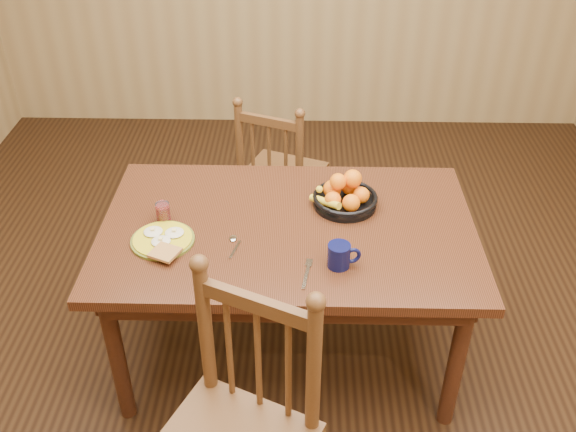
{
  "coord_description": "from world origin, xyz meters",
  "views": [
    {
      "loc": [
        0.05,
        -2.22,
        2.36
      ],
      "look_at": [
        0.0,
        0.0,
        0.8
      ],
      "focal_mm": 40.0,
      "sensor_mm": 36.0,
      "label": 1
    }
  ],
  "objects_px": {
    "breakfast_plate": "(163,240)",
    "fruit_bowl": "(345,195)",
    "dining_table": "(288,241)",
    "chair_far": "(280,175)",
    "coffee_mug": "(340,255)"
  },
  "relations": [
    {
      "from": "chair_far",
      "to": "coffee_mug",
      "type": "height_order",
      "value": "chair_far"
    },
    {
      "from": "chair_far",
      "to": "breakfast_plate",
      "type": "relative_size",
      "value": 3.08
    },
    {
      "from": "dining_table",
      "to": "breakfast_plate",
      "type": "distance_m",
      "value": 0.54
    },
    {
      "from": "dining_table",
      "to": "breakfast_plate",
      "type": "xyz_separation_m",
      "value": [
        -0.51,
        -0.13,
        0.1
      ]
    },
    {
      "from": "fruit_bowl",
      "to": "chair_far",
      "type": "bearing_deg",
      "value": 113.2
    },
    {
      "from": "breakfast_plate",
      "to": "fruit_bowl",
      "type": "bearing_deg",
      "value": 21.02
    },
    {
      "from": "coffee_mug",
      "to": "fruit_bowl",
      "type": "distance_m",
      "value": 0.43
    },
    {
      "from": "chair_far",
      "to": "breakfast_plate",
      "type": "xyz_separation_m",
      "value": [
        -0.44,
        -1.03,
        0.31
      ]
    },
    {
      "from": "chair_far",
      "to": "fruit_bowl",
      "type": "height_order",
      "value": "chair_far"
    },
    {
      "from": "breakfast_plate",
      "to": "fruit_bowl",
      "type": "distance_m",
      "value": 0.82
    },
    {
      "from": "breakfast_plate",
      "to": "coffee_mug",
      "type": "relative_size",
      "value": 2.27
    },
    {
      "from": "chair_far",
      "to": "coffee_mug",
      "type": "bearing_deg",
      "value": 124.44
    },
    {
      "from": "dining_table",
      "to": "chair_far",
      "type": "relative_size",
      "value": 1.71
    },
    {
      "from": "chair_far",
      "to": "fruit_bowl",
      "type": "distance_m",
      "value": 0.87
    },
    {
      "from": "dining_table",
      "to": "breakfast_plate",
      "type": "bearing_deg",
      "value": -165.8
    }
  ]
}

